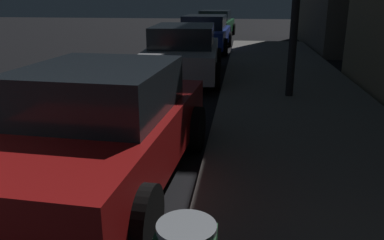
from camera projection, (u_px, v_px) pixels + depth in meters
car_red at (101, 128)px, 4.57m from camera, size 2.18×4.10×1.43m
car_silver at (184, 52)px, 10.70m from camera, size 2.22×4.57×1.43m
car_blue at (205, 33)px, 16.21m from camera, size 2.18×4.54×1.43m
car_green at (215, 24)px, 21.87m from camera, size 2.21×4.46×1.43m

